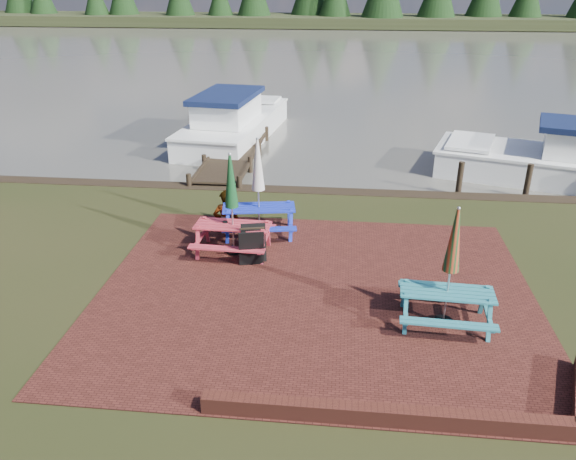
% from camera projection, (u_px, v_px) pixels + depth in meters
% --- Properties ---
extents(ground, '(120.00, 120.00, 0.00)m').
position_uv_depth(ground, '(312.00, 320.00, 10.78)').
color(ground, black).
rests_on(ground, ground).
extents(paving, '(9.00, 7.50, 0.02)m').
position_uv_depth(paving, '(315.00, 293.00, 11.68)').
color(paving, '#3B1712').
rests_on(paving, ground).
extents(brick_wall, '(6.21, 1.79, 0.30)m').
position_uv_depth(brick_wall, '(446.00, 411.00, 8.33)').
color(brick_wall, '#4C1E16').
rests_on(brick_wall, ground).
extents(water, '(120.00, 60.00, 0.02)m').
position_uv_depth(water, '(343.00, 57.00, 44.19)').
color(water, '#4E4C42').
rests_on(water, ground).
extents(picnic_table_teal, '(1.80, 1.62, 2.38)m').
position_uv_depth(picnic_table_teal, '(448.00, 286.00, 10.32)').
color(picnic_table_teal, teal).
rests_on(picnic_table_teal, ground).
extents(picnic_table_red, '(1.82, 1.63, 2.44)m').
position_uv_depth(picnic_table_red, '(233.00, 220.00, 13.00)').
color(picnic_table_red, '#B22D3A').
rests_on(picnic_table_red, ground).
extents(picnic_table_blue, '(2.03, 1.86, 2.49)m').
position_uv_depth(picnic_table_blue, '(259.00, 203.00, 13.93)').
color(picnic_table_blue, '#182BB8').
rests_on(picnic_table_blue, ground).
extents(chalkboard, '(0.60, 0.65, 0.91)m').
position_uv_depth(chalkboard, '(253.00, 246.00, 12.65)').
color(chalkboard, black).
rests_on(chalkboard, ground).
extents(jetty, '(1.76, 9.08, 1.00)m').
position_uv_depth(jetty, '(239.00, 145.00, 21.24)').
color(jetty, black).
rests_on(jetty, ground).
extents(boat_jetty, '(3.55, 7.99, 2.24)m').
position_uv_depth(boat_jetty, '(234.00, 124.00, 22.75)').
color(boat_jetty, white).
rests_on(boat_jetty, ground).
extents(boat_near, '(8.47, 5.01, 2.17)m').
position_uv_depth(boat_near, '(570.00, 163.00, 18.13)').
color(boat_near, white).
rests_on(boat_near, ground).
extents(person, '(0.81, 0.65, 1.91)m').
position_uv_depth(person, '(225.00, 191.00, 14.44)').
color(person, gray).
rests_on(person, ground).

